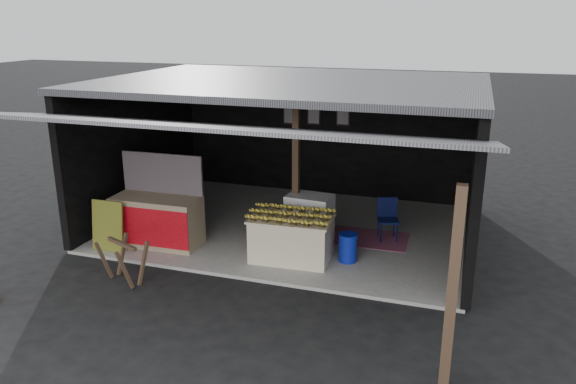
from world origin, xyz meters
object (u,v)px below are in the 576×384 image
(banana_table, at_px, (291,238))
(white_crate, at_px, (309,219))
(water_barrel, at_px, (348,248))
(neighbor_stall, at_px, (157,218))
(sawhorse, at_px, (123,257))
(plastic_chair, at_px, (387,215))

(banana_table, height_order, white_crate, white_crate)
(banana_table, bearing_deg, water_barrel, 11.14)
(banana_table, xyz_separation_m, neighbor_stall, (-2.60, -0.10, 0.11))
(white_crate, relative_size, water_barrel, 1.94)
(sawhorse, bearing_deg, plastic_chair, 61.47)
(white_crate, relative_size, plastic_chair, 1.14)
(neighbor_stall, bearing_deg, water_barrel, 3.95)
(neighbor_stall, height_order, sawhorse, neighbor_stall)
(banana_table, xyz_separation_m, white_crate, (0.07, 0.88, 0.07))
(white_crate, height_order, plastic_chair, white_crate)
(banana_table, xyz_separation_m, water_barrel, (0.96, 0.24, -0.15))
(water_barrel, relative_size, plastic_chair, 0.59)
(neighbor_stall, relative_size, sawhorse, 2.05)
(white_crate, distance_m, neighbor_stall, 2.85)
(banana_table, relative_size, plastic_chair, 1.80)
(white_crate, bearing_deg, neighbor_stall, -155.14)
(sawhorse, bearing_deg, white_crate, 67.99)
(water_barrel, bearing_deg, white_crate, 143.96)
(neighbor_stall, bearing_deg, white_crate, 18.72)
(water_barrel, bearing_deg, plastic_chair, 68.87)
(plastic_chair, bearing_deg, white_crate, -174.34)
(banana_table, height_order, neighbor_stall, neighbor_stall)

